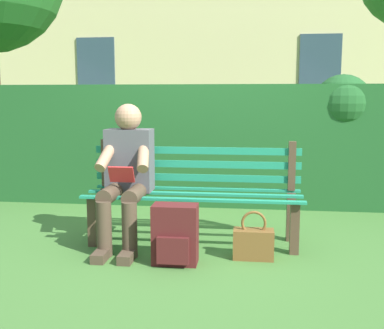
# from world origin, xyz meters

# --- Properties ---
(ground) EXTENTS (60.00, 60.00, 0.00)m
(ground) POSITION_xyz_m (0.00, 0.00, 0.00)
(ground) COLOR #3D6B2D
(park_bench) EXTENTS (1.78, 0.50, 0.85)m
(park_bench) POSITION_xyz_m (0.00, -0.08, 0.43)
(park_bench) COLOR #4C3828
(park_bench) RESTS_ON ground
(person_seated) EXTENTS (0.44, 0.73, 1.16)m
(person_seated) POSITION_xyz_m (0.54, 0.10, 0.61)
(person_seated) COLOR #4C4C51
(person_seated) RESTS_ON ground
(hedge_backdrop) EXTENTS (5.19, 0.76, 1.46)m
(hedge_backdrop) POSITION_xyz_m (0.08, -1.59, 0.71)
(hedge_backdrop) COLOR #1E5123
(hedge_backdrop) RESTS_ON ground
(building_facade) EXTENTS (10.21, 3.31, 7.08)m
(building_facade) POSITION_xyz_m (0.57, -8.55, 3.54)
(building_facade) COLOR beige
(building_facade) RESTS_ON ground
(backpack) EXTENTS (0.33, 0.26, 0.44)m
(backpack) POSITION_xyz_m (0.08, 0.49, 0.22)
(backpack) COLOR #4C1919
(backpack) RESTS_ON ground
(handbag) EXTENTS (0.30, 0.15, 0.37)m
(handbag) POSITION_xyz_m (-0.49, 0.32, 0.12)
(handbag) COLOR brown
(handbag) RESTS_ON ground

